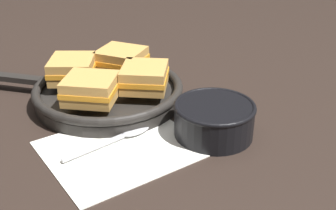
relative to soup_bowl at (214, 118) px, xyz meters
The scene contains 9 objects.
ground_plane 0.13m from the soup_bowl, 127.41° to the left, with size 4.00×4.00×0.00m, color black.
napkin 0.17m from the soup_bowl, behind, with size 0.29×0.26×0.00m.
soup_bowl is the anchor object (origin of this frame).
spoon 0.16m from the soup_bowl, 162.24° to the left, with size 0.17×0.07×0.01m.
skillet 0.25m from the soup_bowl, 124.38° to the left, with size 0.39×0.34×0.04m.
sandwich_near_left 0.32m from the soup_bowl, 128.31° to the left, with size 0.12×0.12×0.05m.
sandwich_near_right 0.24m from the soup_bowl, 142.86° to the left, with size 0.13×0.13×0.05m.
sandwich_far_left 0.17m from the soup_bowl, 116.56° to the left, with size 0.12×0.13×0.05m.
sandwich_far_right 0.28m from the soup_bowl, 108.59° to the left, with size 0.13×0.13×0.05m.
Camera 1 is at (-0.25, -0.67, 0.40)m, focal length 45.00 mm.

